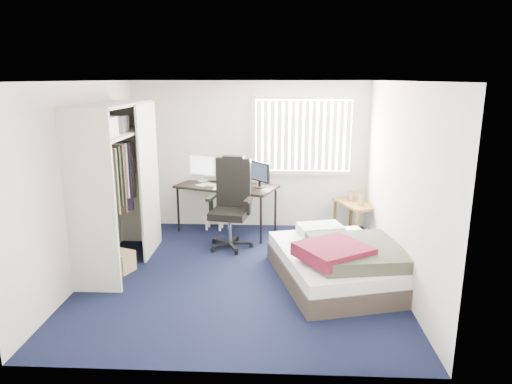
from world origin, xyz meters
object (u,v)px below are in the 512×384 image
at_px(office_chair, 231,213).
at_px(bed, 339,262).
at_px(desk, 227,184).
at_px(nightstand, 354,207).

distance_m(office_chair, bed, 1.96).
xyz_separation_m(desk, bed, (1.63, -1.92, -0.56)).
xyz_separation_m(desk, office_chair, (0.13, -0.68, -0.29)).
bearing_deg(bed, nightstand, 75.39).
xyz_separation_m(desk, nightstand, (2.11, -0.08, -0.34)).
xyz_separation_m(nightstand, bed, (-0.48, -1.83, -0.21)).
bearing_deg(nightstand, bed, -104.61).
bearing_deg(desk, nightstand, -2.26).
distance_m(desk, office_chair, 0.76).
relative_size(office_chair, nightstand, 1.56).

